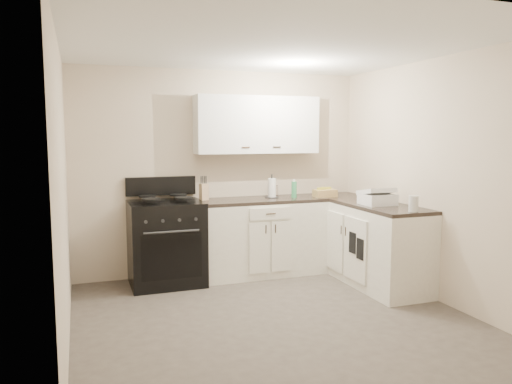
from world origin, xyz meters
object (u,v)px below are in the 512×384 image
object	(u,v)px
paper_towel	(272,188)
countertop_grill	(377,199)
knife_block	(204,192)
stove	(166,245)
wicker_basket	(325,193)

from	to	relation	value
paper_towel	countertop_grill	xyz separation A→B (m)	(0.88, -0.99, -0.06)
knife_block	countertop_grill	world-z (taller)	knife_block
knife_block	paper_towel	size ratio (longest dim) A/B	0.82
stove	wicker_basket	size ratio (longest dim) A/B	3.66
countertop_grill	knife_block	bearing A→B (deg)	149.73
knife_block	wicker_basket	bearing A→B (deg)	-22.35
wicker_basket	stove	bearing A→B (deg)	177.91
stove	wicker_basket	bearing A→B (deg)	-2.09
paper_towel	countertop_grill	distance (m)	1.32
knife_block	countertop_grill	bearing A→B (deg)	-46.00
stove	paper_towel	bearing A→B (deg)	3.06
stove	wicker_basket	distance (m)	2.07
paper_towel	countertop_grill	size ratio (longest dim) A/B	0.71
stove	countertop_grill	xyz separation A→B (m)	(2.21, -0.92, 0.54)
countertop_grill	wicker_basket	bearing A→B (deg)	105.12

